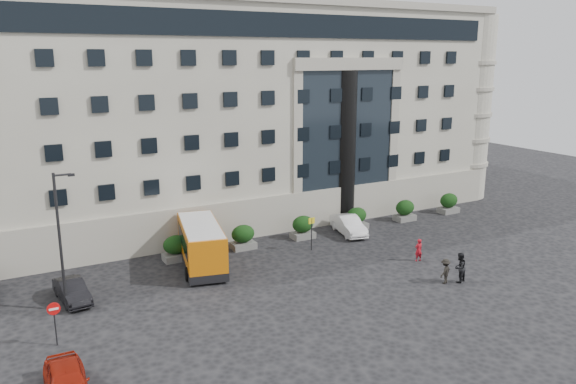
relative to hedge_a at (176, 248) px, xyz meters
The scene contains 21 objects.
ground 8.81m from the hedge_a, 62.85° to the right, with size 120.00×120.00×0.00m, color black.
civic_building 19.15m from the hedge_a, 54.85° to the left, with size 44.00×24.00×18.00m, color gray.
entrance_column 17.13m from the hedge_a, ahead, with size 1.80×1.80×13.00m, color black.
hedge_a is the anchor object (origin of this frame).
hedge_b 5.20m from the hedge_a, ahead, with size 1.80×1.26×1.84m.
hedge_c 10.40m from the hedge_a, ahead, with size 1.80×1.26×1.84m.
hedge_d 15.60m from the hedge_a, ahead, with size 1.80×1.26×1.84m.
hedge_e 20.80m from the hedge_a, ahead, with size 1.80×1.26×1.84m.
hedge_f 26.00m from the hedge_a, ahead, with size 1.80×1.26×1.84m.
street_lamp 9.89m from the hedge_a, 148.84° to the right, with size 1.16×0.18×8.00m.
bus_stop_sign 9.94m from the hedge_a, 16.42° to the right, with size 0.50×0.08×2.52m.
no_entry_sign 12.64m from the hedge_a, 135.52° to the right, with size 0.64×0.16×2.32m.
minibus 2.43m from the hedge_a, 59.17° to the right, with size 4.02×7.60×3.02m.
red_truck 11.06m from the hedge_a, 135.97° to the left, with size 3.40×6.18×3.17m.
parked_car_a 16.56m from the hedge_a, 123.63° to the right, with size 1.73×4.30×1.46m, color maroon.
parked_car_b 8.36m from the hedge_a, 153.84° to the right, with size 1.37×3.92×1.29m, color black.
parked_car_d 10.48m from the hedge_a, 141.07° to the left, with size 2.49×5.41×1.50m, color black.
white_taxi 14.27m from the hedge_a, ahead, with size 1.58×4.53×1.49m, color silver.
pedestrian_a 17.14m from the hedge_a, 29.21° to the right, with size 0.60×0.39×1.63m, color maroon.
pedestrian_b 19.29m from the hedge_a, 40.53° to the right, with size 0.96×0.75×1.97m, color black.
pedestrian_c 18.40m from the hedge_a, 41.82° to the right, with size 1.06×0.61×1.64m, color black.
Camera 1 is at (-15.15, -28.93, 14.08)m, focal length 35.00 mm.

